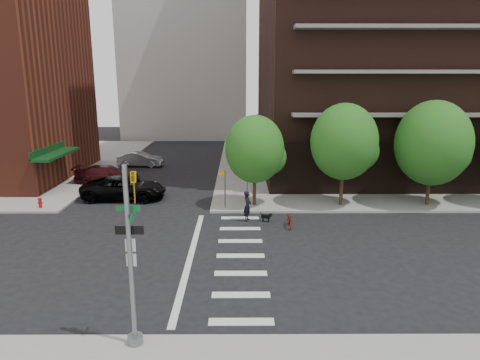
# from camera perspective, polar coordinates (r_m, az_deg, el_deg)

# --- Properties ---
(ground) EXTENTS (120.00, 120.00, 0.00)m
(ground) POSITION_cam_1_polar(r_m,az_deg,el_deg) (21.95, -7.91, -10.00)
(ground) COLOR black
(ground) RESTS_ON ground
(sidewalk_ne) EXTENTS (39.00, 33.00, 0.15)m
(sidewalk_ne) POSITION_cam_1_polar(r_m,az_deg,el_deg) (47.68, 21.46, 2.01)
(sidewalk_ne) COLOR gray
(sidewalk_ne) RESTS_ON ground
(crosswalk) EXTENTS (3.85, 13.00, 0.01)m
(crosswalk) POSITION_cam_1_polar(r_m,az_deg,el_deg) (21.77, -2.06, -10.07)
(crosswalk) COLOR silver
(crosswalk) RESTS_ON ground
(tree_a) EXTENTS (4.00, 4.00, 5.90)m
(tree_a) POSITION_cam_1_polar(r_m,az_deg,el_deg) (28.86, 1.97, 4.13)
(tree_a) COLOR #301E11
(tree_a) RESTS_ON sidewalk_ne
(tree_b) EXTENTS (4.50, 4.50, 6.65)m
(tree_b) POSITION_cam_1_polar(r_m,az_deg,el_deg) (29.63, 13.70, 4.98)
(tree_b) COLOR #301E11
(tree_b) RESTS_ON sidewalk_ne
(tree_c) EXTENTS (5.00, 5.00, 6.80)m
(tree_c) POSITION_cam_1_polar(r_m,az_deg,el_deg) (31.62, 24.33, 4.50)
(tree_c) COLOR #301E11
(tree_c) RESTS_ON sidewalk_ne
(traffic_signal) EXTENTS (0.90, 0.75, 6.00)m
(traffic_signal) POSITION_cam_1_polar(r_m,az_deg,el_deg) (14.22, -14.20, -11.79)
(traffic_signal) COLOR slate
(traffic_signal) RESTS_ON sidewalk_s
(pedestrian_signal) EXTENTS (2.18, 0.67, 2.60)m
(pedestrian_signal) POSITION_cam_1_polar(r_m,az_deg,el_deg) (28.71, -1.38, -0.38)
(pedestrian_signal) COLOR slate
(pedestrian_signal) RESTS_ON sidewalk_ne
(fire_hydrant) EXTENTS (0.24, 0.24, 0.73)m
(fire_hydrant) POSITION_cam_1_polar(r_m,az_deg,el_deg) (31.88, -25.10, -2.69)
(fire_hydrant) COLOR #A50C0C
(fire_hydrant) RESTS_ON sidewalk_nw
(parked_car_black) EXTENTS (2.87, 6.08, 1.68)m
(parked_car_black) POSITION_cam_1_polar(r_m,az_deg,el_deg) (32.52, -15.19, -1.05)
(parked_car_black) COLOR black
(parked_car_black) RESTS_ON ground
(parked_car_maroon) EXTENTS (2.24, 5.38, 1.55)m
(parked_car_maroon) POSITION_cam_1_polar(r_m,az_deg,el_deg) (37.84, -17.28, 0.69)
(parked_car_maroon) COLOR #370F13
(parked_car_maroon) RESTS_ON ground
(parked_car_silver) EXTENTS (1.83, 4.57, 1.48)m
(parked_car_silver) POSITION_cam_1_polar(r_m,az_deg,el_deg) (44.47, -13.13, 2.70)
(parked_car_silver) COLOR #939599
(parked_car_silver) RESTS_ON ground
(scooter) EXTENTS (0.60, 1.62, 0.85)m
(scooter) POSITION_cam_1_polar(r_m,az_deg,el_deg) (25.85, 6.65, -5.32)
(scooter) COLOR maroon
(scooter) RESTS_ON ground
(dog_walker) EXTENTS (0.79, 0.62, 1.90)m
(dog_walker) POSITION_cam_1_polar(r_m,az_deg,el_deg) (26.63, 1.00, -3.49)
(dog_walker) COLOR black
(dog_walker) RESTS_ON ground
(dog) EXTENTS (0.66, 0.38, 0.56)m
(dog) POSITION_cam_1_polar(r_m,az_deg,el_deg) (26.62, 3.54, -4.87)
(dog) COLOR black
(dog) RESTS_ON ground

